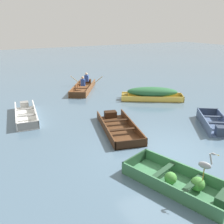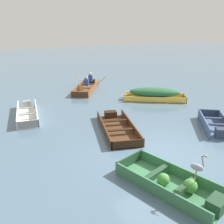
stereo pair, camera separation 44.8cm
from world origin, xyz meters
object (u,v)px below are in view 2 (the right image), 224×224
at_px(dinghy_green_foreground, 175,185).
at_px(skiff_white_near_moored, 27,113).
at_px(skiff_yellow_mid_moored, 154,93).
at_px(skiff_dark_varnish_far_moored, 117,127).
at_px(rowboat_wooden_brown_with_crew, 87,86).
at_px(skiff_slate_blue_outer_moored, 215,126).
at_px(heron_on_dinghy, 198,167).

height_order(dinghy_green_foreground, skiff_white_near_moored, dinghy_green_foreground).
relative_size(dinghy_green_foreground, skiff_white_near_moored, 0.96).
distance_m(skiff_white_near_moored, skiff_yellow_mid_moored, 6.95).
bearing_deg(skiff_white_near_moored, skiff_yellow_mid_moored, -5.07).
distance_m(dinghy_green_foreground, skiff_dark_varnish_far_moored, 4.30).
height_order(dinghy_green_foreground, skiff_yellow_mid_moored, skiff_yellow_mid_moored).
height_order(skiff_yellow_mid_moored, rowboat_wooden_brown_with_crew, rowboat_wooden_brown_with_crew).
height_order(skiff_yellow_mid_moored, skiff_dark_varnish_far_moored, skiff_yellow_mid_moored).
relative_size(skiff_white_near_moored, skiff_dark_varnish_far_moored, 0.94).
xyz_separation_m(skiff_dark_varnish_far_moored, rowboat_wooden_brown_with_crew, (1.31, 6.83, 0.08)).
height_order(skiff_yellow_mid_moored, skiff_slate_blue_outer_moored, skiff_yellow_mid_moored).
bearing_deg(skiff_dark_varnish_far_moored, skiff_yellow_mid_moored, 35.59).
bearing_deg(skiff_dark_varnish_far_moored, rowboat_wooden_brown_with_crew, 79.12).
bearing_deg(skiff_slate_blue_outer_moored, heron_on_dinghy, -143.65).
bearing_deg(dinghy_green_foreground, heron_on_dinghy, -58.77).
bearing_deg(heron_on_dinghy, skiff_dark_varnish_far_moored, 87.34).
xyz_separation_m(skiff_yellow_mid_moored, heron_on_dinghy, (-4.04, -7.44, 0.47)).
bearing_deg(skiff_slate_blue_outer_moored, skiff_white_near_moored, 142.58).
xyz_separation_m(dinghy_green_foreground, skiff_slate_blue_outer_moored, (4.16, 2.44, 0.01)).
distance_m(skiff_dark_varnish_far_moored, skiff_slate_blue_outer_moored, 4.11).
bearing_deg(rowboat_wooden_brown_with_crew, skiff_white_near_moored, -141.69).
relative_size(skiff_dark_varnish_far_moored, skiff_slate_blue_outer_moored, 1.39).
xyz_separation_m(dinghy_green_foreground, rowboat_wooden_brown_with_crew, (1.79, 11.10, 0.04)).
xyz_separation_m(skiff_dark_varnish_far_moored, skiff_slate_blue_outer_moored, (3.68, -1.83, 0.05)).
bearing_deg(rowboat_wooden_brown_with_crew, skiff_dark_varnish_far_moored, -100.88).
bearing_deg(dinghy_green_foreground, skiff_dark_varnish_far_moored, 83.58).
xyz_separation_m(rowboat_wooden_brown_with_crew, heron_on_dinghy, (-1.53, -11.53, 0.70)).
distance_m(skiff_yellow_mid_moored, skiff_dark_varnish_far_moored, 4.71).
distance_m(skiff_slate_blue_outer_moored, rowboat_wooden_brown_with_crew, 8.98).
xyz_separation_m(skiff_slate_blue_outer_moored, rowboat_wooden_brown_with_crew, (-2.37, 8.66, 0.03)).
relative_size(dinghy_green_foreground, skiff_yellow_mid_moored, 0.91).
xyz_separation_m(skiff_white_near_moored, rowboat_wooden_brown_with_crew, (4.40, 3.48, 0.06)).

